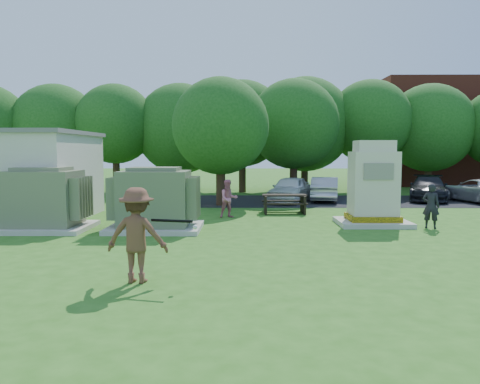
{
  "coord_description": "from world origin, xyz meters",
  "views": [
    {
      "loc": [
        0.15,
        -10.77,
        2.59
      ],
      "look_at": [
        0.0,
        4.0,
        1.3
      ],
      "focal_mm": 35.0,
      "sensor_mm": 36.0,
      "label": 1
    }
  ],
  "objects_px": {
    "transformer_left": "(43,200)",
    "car_silver_b": "(478,191)",
    "car_silver_a": "(325,189)",
    "transformer_right": "(155,201)",
    "generator_cabinet": "(373,188)",
    "car_dark": "(428,188)",
    "car_white": "(290,189)",
    "person_by_generator": "(431,206)",
    "person_at_picnic": "(229,199)",
    "batter": "(137,235)",
    "picnic_table": "(284,201)"
  },
  "relations": [
    {
      "from": "transformer_left",
      "to": "car_silver_b",
      "type": "xyz_separation_m",
      "value": [
        18.53,
        8.52,
        -0.38
      ]
    },
    {
      "from": "car_silver_a",
      "to": "transformer_right",
      "type": "bearing_deg",
      "value": 62.94
    },
    {
      "from": "transformer_right",
      "to": "generator_cabinet",
      "type": "height_order",
      "value": "generator_cabinet"
    },
    {
      "from": "transformer_left",
      "to": "car_dark",
      "type": "relative_size",
      "value": 0.67
    },
    {
      "from": "car_dark",
      "to": "car_silver_a",
      "type": "bearing_deg",
      "value": -156.48
    },
    {
      "from": "transformer_left",
      "to": "car_white",
      "type": "bearing_deg",
      "value": 43.39
    },
    {
      "from": "transformer_right",
      "to": "person_by_generator",
      "type": "relative_size",
      "value": 1.99
    },
    {
      "from": "transformer_left",
      "to": "person_by_generator",
      "type": "relative_size",
      "value": 1.99
    },
    {
      "from": "person_at_picnic",
      "to": "car_white",
      "type": "bearing_deg",
      "value": 44.3
    },
    {
      "from": "batter",
      "to": "person_at_picnic",
      "type": "height_order",
      "value": "batter"
    },
    {
      "from": "car_silver_a",
      "to": "person_by_generator",
      "type": "bearing_deg",
      "value": 114.6
    },
    {
      "from": "car_white",
      "to": "car_silver_b",
      "type": "distance_m",
      "value": 9.57
    },
    {
      "from": "generator_cabinet",
      "to": "person_at_picnic",
      "type": "height_order",
      "value": "generator_cabinet"
    },
    {
      "from": "transformer_right",
      "to": "car_silver_a",
      "type": "relative_size",
      "value": 0.79
    },
    {
      "from": "batter",
      "to": "car_dark",
      "type": "relative_size",
      "value": 0.42
    },
    {
      "from": "generator_cabinet",
      "to": "batter",
      "type": "xyz_separation_m",
      "value": [
        -6.63,
        -7.31,
        -0.35
      ]
    },
    {
      "from": "person_by_generator",
      "to": "transformer_left",
      "type": "bearing_deg",
      "value": 29.53
    },
    {
      "from": "person_by_generator",
      "to": "car_silver_a",
      "type": "distance_m",
      "value": 8.93
    },
    {
      "from": "transformer_right",
      "to": "batter",
      "type": "xyz_separation_m",
      "value": [
        0.83,
        -6.2,
        -0.03
      ]
    },
    {
      "from": "picnic_table",
      "to": "car_white",
      "type": "height_order",
      "value": "car_white"
    },
    {
      "from": "generator_cabinet",
      "to": "transformer_left",
      "type": "bearing_deg",
      "value": -174.34
    },
    {
      "from": "transformer_right",
      "to": "person_at_picnic",
      "type": "distance_m",
      "value": 3.68
    },
    {
      "from": "car_white",
      "to": "car_silver_b",
      "type": "xyz_separation_m",
      "value": [
        9.57,
        0.06,
        -0.07
      ]
    },
    {
      "from": "picnic_table",
      "to": "car_silver_a",
      "type": "xyz_separation_m",
      "value": [
        2.52,
        4.82,
        0.14
      ]
    },
    {
      "from": "transformer_left",
      "to": "car_dark",
      "type": "xyz_separation_m",
      "value": [
        16.33,
        9.38,
        -0.32
      ]
    },
    {
      "from": "generator_cabinet",
      "to": "person_by_generator",
      "type": "height_order",
      "value": "generator_cabinet"
    },
    {
      "from": "person_at_picnic",
      "to": "car_silver_a",
      "type": "xyz_separation_m",
      "value": [
        4.81,
        6.22,
        -0.12
      ]
    },
    {
      "from": "car_dark",
      "to": "person_at_picnic",
      "type": "bearing_deg",
      "value": -127.46
    },
    {
      "from": "batter",
      "to": "car_silver_b",
      "type": "bearing_deg",
      "value": -128.83
    },
    {
      "from": "car_silver_b",
      "to": "transformer_right",
      "type": "bearing_deg",
      "value": 14.56
    },
    {
      "from": "picnic_table",
      "to": "car_dark",
      "type": "distance_m",
      "value": 9.54
    },
    {
      "from": "batter",
      "to": "car_silver_b",
      "type": "distance_m",
      "value": 20.32
    },
    {
      "from": "generator_cabinet",
      "to": "car_silver_a",
      "type": "xyz_separation_m",
      "value": [
        -0.32,
        7.96,
        -0.67
      ]
    },
    {
      "from": "picnic_table",
      "to": "person_by_generator",
      "type": "xyz_separation_m",
      "value": [
        4.6,
        -3.86,
        0.26
      ]
    },
    {
      "from": "transformer_left",
      "to": "generator_cabinet",
      "type": "relative_size",
      "value": 1.01
    },
    {
      "from": "generator_cabinet",
      "to": "person_by_generator",
      "type": "xyz_separation_m",
      "value": [
        1.76,
        -0.72,
        -0.54
      ]
    },
    {
      "from": "car_dark",
      "to": "car_silver_b",
      "type": "bearing_deg",
      "value": -1.28
    },
    {
      "from": "car_white",
      "to": "person_by_generator",
      "type": "bearing_deg",
      "value": -42.66
    },
    {
      "from": "transformer_right",
      "to": "car_silver_b",
      "type": "distance_m",
      "value": 17.11
    },
    {
      "from": "car_white",
      "to": "car_dark",
      "type": "distance_m",
      "value": 7.44
    },
    {
      "from": "car_white",
      "to": "car_dark",
      "type": "bearing_deg",
      "value": 28.37
    },
    {
      "from": "generator_cabinet",
      "to": "picnic_table",
      "type": "relative_size",
      "value": 1.62
    },
    {
      "from": "batter",
      "to": "person_by_generator",
      "type": "bearing_deg",
      "value": -137.13
    },
    {
      "from": "transformer_right",
      "to": "car_dark",
      "type": "xyz_separation_m",
      "value": [
        12.63,
        9.38,
        -0.32
      ]
    },
    {
      "from": "transformer_right",
      "to": "car_silver_a",
      "type": "xyz_separation_m",
      "value": [
        7.13,
        9.06,
        -0.34
      ]
    },
    {
      "from": "person_by_generator",
      "to": "car_white",
      "type": "height_order",
      "value": "person_by_generator"
    },
    {
      "from": "car_white",
      "to": "car_dark",
      "type": "relative_size",
      "value": 0.86
    },
    {
      "from": "person_at_picnic",
      "to": "car_silver_a",
      "type": "bearing_deg",
      "value": 34.12
    },
    {
      "from": "transformer_left",
      "to": "generator_cabinet",
      "type": "distance_m",
      "value": 11.21
    },
    {
      "from": "batter",
      "to": "person_at_picnic",
      "type": "bearing_deg",
      "value": -94.66
    }
  ]
}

